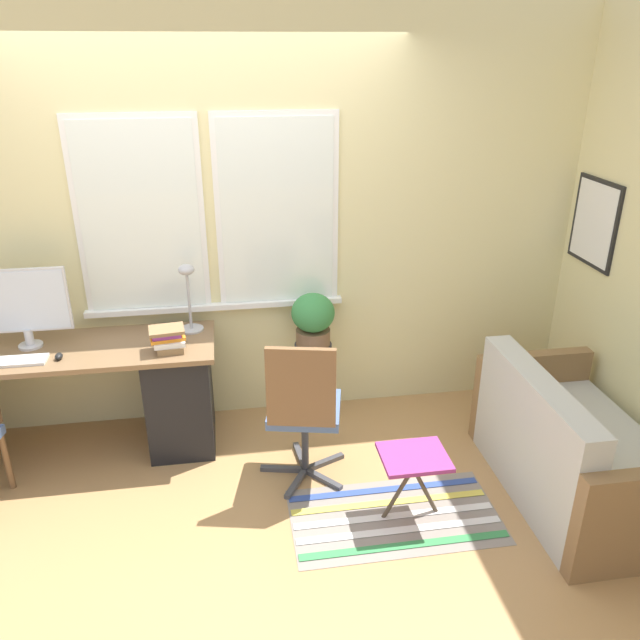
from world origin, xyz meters
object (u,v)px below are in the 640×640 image
(mouse, at_px, (59,356))
(potted_plant, at_px, (313,318))
(desk_lamp, at_px, (188,289))
(book_stack, at_px, (168,339))
(plant_stand, at_px, (313,353))
(folding_stool, at_px, (414,462))
(monitor, at_px, (22,304))
(office_chair_swivel, at_px, (304,409))
(keyboard, at_px, (14,361))
(couch_loveseat, at_px, (571,454))

(mouse, height_order, potted_plant, potted_plant)
(desk_lamp, height_order, book_stack, desk_lamp)
(plant_stand, bearing_deg, folding_stool, -70.23)
(potted_plant, bearing_deg, monitor, -177.09)
(mouse, relative_size, book_stack, 0.32)
(office_chair_swivel, distance_m, potted_plant, 0.75)
(book_stack, xyz_separation_m, office_chair_swivel, (0.76, -0.40, -0.31))
(keyboard, relative_size, mouse, 4.96)
(keyboard, distance_m, plant_stand, 1.84)
(keyboard, xyz_separation_m, folding_stool, (2.18, -0.78, -0.39))
(book_stack, xyz_separation_m, folding_stool, (1.31, -0.81, -0.45))
(office_chair_swivel, height_order, folding_stool, office_chair_swivel)
(folding_stool, bearing_deg, keyboard, 160.27)
(plant_stand, relative_size, potted_plant, 1.61)
(mouse, relative_size, couch_loveseat, 0.05)
(keyboard, bearing_deg, desk_lamp, 16.77)
(keyboard, height_order, potted_plant, potted_plant)
(keyboard, xyz_separation_m, couch_loveseat, (3.15, -0.73, -0.48))
(potted_plant, height_order, folding_stool, potted_plant)
(desk_lamp, relative_size, book_stack, 1.99)
(plant_stand, bearing_deg, desk_lamp, 179.85)
(book_stack, bearing_deg, office_chair_swivel, -28.06)
(mouse, bearing_deg, book_stack, 1.64)
(monitor, relative_size, couch_loveseat, 0.41)
(monitor, height_order, potted_plant, monitor)
(keyboard, bearing_deg, couch_loveseat, -13.08)
(mouse, xyz_separation_m, plant_stand, (1.55, 0.29, -0.25))
(monitor, xyz_separation_m, couch_loveseat, (3.11, -0.94, -0.75))
(mouse, xyz_separation_m, desk_lamp, (0.76, 0.29, 0.26))
(keyboard, xyz_separation_m, book_stack, (0.88, 0.03, 0.06))
(couch_loveseat, distance_m, plant_stand, 1.72)
(keyboard, distance_m, desk_lamp, 1.08)
(desk_lamp, height_order, potted_plant, desk_lamp)
(keyboard, distance_m, mouse, 0.25)
(plant_stand, bearing_deg, keyboard, -170.52)
(office_chair_swivel, relative_size, couch_loveseat, 0.73)
(monitor, xyz_separation_m, office_chair_swivel, (1.60, -0.59, -0.52))
(desk_lamp, bearing_deg, office_chair_swivel, -46.97)
(mouse, distance_m, book_stack, 0.63)
(couch_loveseat, bearing_deg, folding_stool, 93.06)
(desk_lamp, relative_size, folding_stool, 1.08)
(potted_plant, bearing_deg, couch_loveseat, -37.30)
(mouse, height_order, office_chair_swivel, office_chair_swivel)
(monitor, relative_size, potted_plant, 1.49)
(keyboard, relative_size, book_stack, 1.61)
(keyboard, relative_size, potted_plant, 1.00)
(keyboard, relative_size, folding_stool, 0.87)
(office_chair_swivel, bearing_deg, keyboard, -0.56)
(desk_lamp, xyz_separation_m, couch_loveseat, (2.15, -1.03, -0.75))
(office_chair_swivel, height_order, potted_plant, office_chair_swivel)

